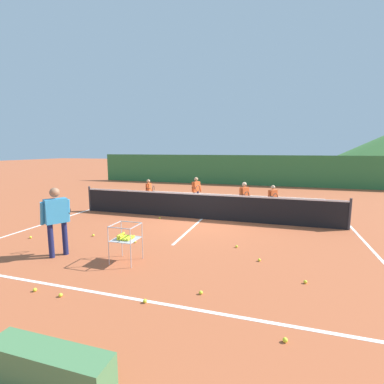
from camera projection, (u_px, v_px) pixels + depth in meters
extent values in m
plane|color=#B25633|center=(202.00, 219.00, 10.64)|extent=(120.00, 120.00, 0.00)
cube|color=white|center=(116.00, 296.00, 5.05)|extent=(10.28, 0.08, 0.01)
cube|color=white|center=(229.00, 194.00, 16.40)|extent=(10.28, 0.08, 0.01)
cube|color=white|center=(87.00, 210.00, 12.14)|extent=(0.08, 12.02, 0.01)
cube|color=white|center=(354.00, 230.00, 9.14)|extent=(0.08, 12.02, 0.01)
cube|color=white|center=(202.00, 219.00, 10.64)|extent=(0.08, 6.20, 0.01)
cylinder|color=#333338|center=(90.00, 199.00, 12.01)|extent=(0.08, 0.08, 1.05)
cylinder|color=#333338|center=(350.00, 214.00, 9.11)|extent=(0.08, 0.08, 1.05)
cube|color=black|center=(202.00, 207.00, 10.57)|extent=(9.88, 0.02, 0.92)
cube|color=white|center=(202.00, 194.00, 10.50)|extent=(9.88, 0.03, 0.06)
cylinder|color=#191E4C|center=(51.00, 241.00, 6.78)|extent=(0.13, 0.13, 0.84)
cylinder|color=#191E4C|center=(65.00, 238.00, 6.99)|extent=(0.13, 0.13, 0.84)
cube|color=#338CBF|center=(56.00, 211.00, 6.77)|extent=(0.46, 0.55, 0.59)
sphere|color=#996B4C|center=(55.00, 193.00, 6.71)|extent=(0.23, 0.23, 0.23)
cylinder|color=#338CBF|center=(42.00, 214.00, 6.65)|extent=(0.24, 0.20, 0.58)
cylinder|color=#338CBF|center=(68.00, 211.00, 7.00)|extent=(0.20, 0.17, 0.58)
torus|color=#262628|center=(65.00, 211.00, 7.20)|extent=(0.17, 0.26, 0.29)
cylinder|color=black|center=(68.00, 213.00, 7.02)|extent=(0.20, 0.14, 0.03)
cylinder|color=black|center=(150.00, 198.00, 13.51)|extent=(0.09, 0.09, 0.60)
cylinder|color=black|center=(148.00, 199.00, 13.29)|extent=(0.09, 0.09, 0.60)
cube|color=#E55926|center=(149.00, 188.00, 13.32)|extent=(0.22, 0.38, 0.42)
sphere|color=tan|center=(148.00, 181.00, 13.27)|extent=(0.17, 0.17, 0.17)
cylinder|color=#E55926|center=(151.00, 188.00, 13.52)|extent=(0.17, 0.09, 0.41)
cylinder|color=#E55926|center=(148.00, 189.00, 13.12)|extent=(0.13, 0.08, 0.41)
torus|color=#262628|center=(153.00, 189.00, 13.08)|extent=(0.06, 0.29, 0.29)
cylinder|color=black|center=(148.00, 189.00, 13.12)|extent=(0.22, 0.06, 0.03)
cylinder|color=navy|center=(198.00, 198.00, 13.27)|extent=(0.10, 0.10, 0.66)
cylinder|color=navy|center=(194.00, 199.00, 13.09)|extent=(0.10, 0.10, 0.66)
cube|color=#E55926|center=(196.00, 187.00, 13.10)|extent=(0.33, 0.43, 0.46)
sphere|color=tan|center=(196.00, 179.00, 13.04)|extent=(0.18, 0.18, 0.18)
cylinder|color=#E55926|center=(200.00, 187.00, 13.23)|extent=(0.19, 0.14, 0.45)
cylinder|color=#E55926|center=(193.00, 188.00, 12.91)|extent=(0.15, 0.12, 0.45)
torus|color=#262628|center=(198.00, 188.00, 12.74)|extent=(0.14, 0.27, 0.29)
cylinder|color=black|center=(194.00, 188.00, 12.90)|extent=(0.21, 0.12, 0.03)
cylinder|color=black|center=(246.00, 206.00, 11.41)|extent=(0.10, 0.10, 0.65)
cylinder|color=black|center=(242.00, 207.00, 11.25)|extent=(0.10, 0.10, 0.65)
cube|color=#E55926|center=(244.00, 193.00, 11.24)|extent=(0.36, 0.43, 0.46)
sphere|color=#DBAD84|center=(244.00, 184.00, 11.19)|extent=(0.18, 0.18, 0.18)
cylinder|color=#E55926|center=(249.00, 193.00, 11.35)|extent=(0.19, 0.15, 0.45)
cylinder|color=#E55926|center=(241.00, 194.00, 11.08)|extent=(0.15, 0.13, 0.45)
torus|color=#262628|center=(247.00, 195.00, 10.88)|extent=(0.17, 0.26, 0.29)
cylinder|color=black|center=(242.00, 194.00, 11.06)|extent=(0.20, 0.14, 0.03)
cylinder|color=silver|center=(274.00, 208.00, 11.26)|extent=(0.09, 0.09, 0.60)
cylinder|color=silver|center=(270.00, 208.00, 11.14)|extent=(0.09, 0.09, 0.60)
cube|color=#E55926|center=(273.00, 195.00, 11.12)|extent=(0.36, 0.38, 0.42)
sphere|color=#DBAD84|center=(273.00, 187.00, 11.08)|extent=(0.17, 0.17, 0.17)
cylinder|color=#E55926|center=(277.00, 196.00, 11.20)|extent=(0.17, 0.15, 0.41)
cylinder|color=#E55926|center=(270.00, 197.00, 10.99)|extent=(0.14, 0.13, 0.41)
torus|color=#262628|center=(275.00, 197.00, 10.77)|extent=(0.20, 0.24, 0.29)
cylinder|color=black|center=(270.00, 196.00, 10.97)|extent=(0.19, 0.16, 0.03)
cylinder|color=#B7B7BC|center=(122.00, 239.00, 6.86)|extent=(0.02, 0.02, 0.89)
cylinder|color=#B7B7BC|center=(142.00, 241.00, 6.70)|extent=(0.02, 0.02, 0.89)
cylinder|color=#B7B7BC|center=(109.00, 246.00, 6.34)|extent=(0.02, 0.02, 0.89)
cylinder|color=#B7B7BC|center=(131.00, 249.00, 6.17)|extent=(0.02, 0.02, 0.89)
cube|color=#B7B7BC|center=(126.00, 239.00, 6.50)|extent=(0.56, 0.56, 0.01)
cube|color=#B7B7BC|center=(131.00, 222.00, 6.72)|extent=(0.56, 0.02, 0.02)
cube|color=#B7B7BC|center=(119.00, 228.00, 6.19)|extent=(0.56, 0.02, 0.02)
cube|color=#B7B7BC|center=(115.00, 224.00, 6.53)|extent=(0.02, 0.56, 0.02)
cube|color=#B7B7BC|center=(136.00, 226.00, 6.37)|extent=(0.02, 0.56, 0.02)
sphere|color=yellow|center=(118.00, 239.00, 6.41)|extent=(0.07, 0.07, 0.07)
sphere|color=yellow|center=(119.00, 238.00, 6.48)|extent=(0.07, 0.07, 0.07)
sphere|color=yellow|center=(121.00, 237.00, 6.54)|extent=(0.07, 0.07, 0.07)
sphere|color=yellow|center=(122.00, 237.00, 6.59)|extent=(0.07, 0.07, 0.07)
sphere|color=yellow|center=(124.00, 236.00, 6.66)|extent=(0.07, 0.07, 0.07)
sphere|color=yellow|center=(120.00, 239.00, 6.39)|extent=(0.07, 0.07, 0.07)
sphere|color=yellow|center=(122.00, 238.00, 6.45)|extent=(0.07, 0.07, 0.07)
sphere|color=yellow|center=(123.00, 238.00, 6.52)|extent=(0.07, 0.07, 0.07)
sphere|color=yellow|center=(125.00, 237.00, 6.58)|extent=(0.07, 0.07, 0.07)
sphere|color=yellow|center=(126.00, 236.00, 6.64)|extent=(0.07, 0.07, 0.07)
sphere|color=yellow|center=(123.00, 239.00, 6.38)|extent=(0.07, 0.07, 0.07)
sphere|color=yellow|center=(124.00, 239.00, 6.43)|extent=(0.07, 0.07, 0.07)
sphere|color=yellow|center=(126.00, 238.00, 6.50)|extent=(0.07, 0.07, 0.07)
sphere|color=yellow|center=(127.00, 237.00, 6.56)|extent=(0.07, 0.07, 0.07)
sphere|color=yellow|center=(129.00, 236.00, 6.62)|extent=(0.07, 0.07, 0.07)
sphere|color=yellow|center=(125.00, 240.00, 6.35)|extent=(0.07, 0.07, 0.07)
sphere|color=yellow|center=(127.00, 239.00, 6.42)|extent=(0.07, 0.07, 0.07)
sphere|color=yellow|center=(128.00, 238.00, 6.48)|extent=(0.07, 0.07, 0.07)
sphere|color=yellow|center=(129.00, 237.00, 6.55)|extent=(0.07, 0.07, 0.07)
sphere|color=yellow|center=(131.00, 236.00, 6.60)|extent=(0.07, 0.07, 0.07)
sphere|color=yellow|center=(128.00, 240.00, 6.34)|extent=(0.07, 0.07, 0.07)
sphere|color=yellow|center=(129.00, 239.00, 6.40)|extent=(0.07, 0.07, 0.07)
sphere|color=yellow|center=(131.00, 238.00, 6.47)|extent=(0.07, 0.07, 0.07)
sphere|color=yellow|center=(132.00, 237.00, 6.52)|extent=(0.07, 0.07, 0.07)
sphere|color=yellow|center=(134.00, 236.00, 6.58)|extent=(0.07, 0.07, 0.07)
sphere|color=yellow|center=(118.00, 237.00, 6.41)|extent=(0.07, 0.07, 0.07)
sphere|color=yellow|center=(119.00, 236.00, 6.47)|extent=(0.07, 0.07, 0.07)
sphere|color=yellow|center=(121.00, 235.00, 6.53)|extent=(0.07, 0.07, 0.07)
sphere|color=yellow|center=(122.00, 234.00, 6.59)|extent=(0.07, 0.07, 0.07)
sphere|color=yellow|center=(124.00, 233.00, 6.65)|extent=(0.07, 0.07, 0.07)
sphere|color=yellow|center=(120.00, 237.00, 6.39)|extent=(0.07, 0.07, 0.07)
sphere|color=yellow|center=(122.00, 236.00, 6.45)|extent=(0.07, 0.07, 0.07)
sphere|color=yellow|center=(61.00, 295.00, 5.01)|extent=(0.07, 0.07, 0.07)
sphere|color=yellow|center=(237.00, 246.00, 7.52)|extent=(0.07, 0.07, 0.07)
sphere|color=yellow|center=(145.00, 301.00, 4.81)|extent=(0.07, 0.07, 0.07)
sphere|color=yellow|center=(35.00, 290.00, 5.20)|extent=(0.07, 0.07, 0.07)
sphere|color=yellow|center=(259.00, 260.00, 6.60)|extent=(0.07, 0.07, 0.07)
sphere|color=yellow|center=(93.00, 235.00, 8.51)|extent=(0.07, 0.07, 0.07)
sphere|color=yellow|center=(135.00, 242.00, 7.91)|extent=(0.07, 0.07, 0.07)
sphere|color=yellow|center=(160.00, 218.00, 10.66)|extent=(0.07, 0.07, 0.07)
sphere|color=yellow|center=(31.00, 237.00, 8.31)|extent=(0.07, 0.07, 0.07)
sphere|color=yellow|center=(201.00, 293.00, 5.10)|extent=(0.07, 0.07, 0.07)
sphere|color=yellow|center=(305.00, 282.00, 5.51)|extent=(0.07, 0.07, 0.07)
sphere|color=yellow|center=(285.00, 340.00, 3.83)|extent=(0.07, 0.07, 0.07)
cube|color=#33753D|center=(240.00, 170.00, 20.73)|extent=(22.61, 0.08, 2.21)
cube|color=#4C7F4C|center=(49.00, 368.00, 3.08)|extent=(1.50, 0.36, 0.46)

